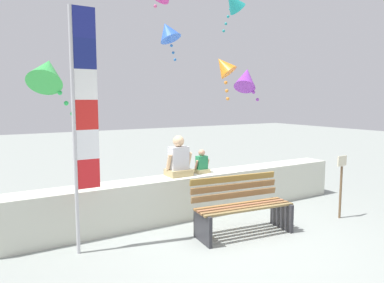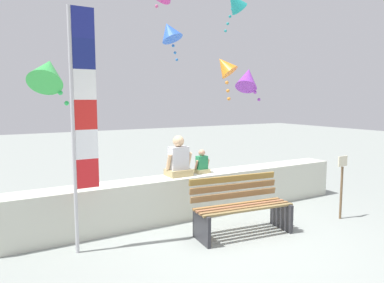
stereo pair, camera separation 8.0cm
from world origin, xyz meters
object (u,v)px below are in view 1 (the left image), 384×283
object	(u,v)px
flag_banner	(81,114)
kite_purple	(246,78)
kite_orange	(224,66)
kite_green	(47,72)
kite_blue	(168,31)
person_child	(202,164)
kite_teal	(233,2)
person_adult	(179,160)
park_bench	(242,208)
sign_post	(341,181)

from	to	relation	value
flag_banner	kite_purple	size ratio (longest dim) A/B	3.42
kite_orange	kite_green	bearing A→B (deg)	178.87
kite_green	kite_blue	bearing A→B (deg)	33.78
flag_banner	kite_green	xyz separation A→B (m)	(-0.12, 1.75, 0.66)
person_child	kite_teal	xyz separation A→B (m)	(2.71, 2.70, 3.83)
kite_purple	kite_teal	size ratio (longest dim) A/B	0.86
person_adult	kite_purple	xyz separation A→B (m)	(2.86, 1.66, 1.60)
kite_orange	person_adult	bearing A→B (deg)	-149.21
person_child	flag_banner	bearing A→B (deg)	-164.00
park_bench	kite_teal	xyz separation A→B (m)	(2.75, 3.92, 4.34)
park_bench	kite_green	world-z (taller)	kite_green
kite_orange	kite_purple	bearing A→B (deg)	29.11
kite_teal	kite_green	distance (m)	5.82
kite_orange	park_bench	bearing A→B (deg)	-119.24
person_child	kite_orange	world-z (taller)	kite_orange
flag_banner	kite_blue	distance (m)	5.71
flag_banner	kite_blue	xyz separation A→B (m)	(3.41, 4.11, 2.03)
person_adult	kite_orange	xyz separation A→B (m)	(1.70, 1.01, 1.79)
kite_blue	kite_green	bearing A→B (deg)	-146.22
person_child	kite_purple	xyz separation A→B (m)	(2.37, 1.66, 1.71)
person_adult	person_child	world-z (taller)	person_adult
kite_purple	kite_blue	bearing A→B (deg)	125.58
park_bench	kite_purple	world-z (taller)	kite_purple
flag_banner	kite_orange	xyz separation A→B (m)	(3.53, 1.68, 0.91)
person_child	kite_orange	bearing A→B (deg)	39.82
person_adult	kite_green	world-z (taller)	kite_green
person_child	kite_teal	size ratio (longest dim) A/B	0.39
park_bench	kite_purple	xyz separation A→B (m)	(2.41, 2.88, 2.22)
flag_banner	kite_teal	xyz separation A→B (m)	(5.03, 3.36, 2.85)
park_bench	kite_purple	bearing A→B (deg)	50.05
kite_orange	flag_banner	bearing A→B (deg)	-154.60
kite_blue	kite_orange	size ratio (longest dim) A/B	1.05
person_adult	kite_green	xyz separation A→B (m)	(-1.95, 1.08, 1.53)
kite_orange	kite_teal	bearing A→B (deg)	48.35
person_child	kite_green	distance (m)	3.13
kite_teal	kite_green	bearing A→B (deg)	-162.58
kite_green	sign_post	world-z (taller)	kite_green
flag_banner	kite_purple	bearing A→B (deg)	26.34
sign_post	person_adult	bearing A→B (deg)	147.37
person_child	kite_blue	distance (m)	4.70
kite_blue	sign_post	world-z (taller)	kite_blue
person_adult	person_child	size ratio (longest dim) A/B	1.64
person_adult	kite_teal	size ratio (longest dim) A/B	0.64
kite_purple	kite_blue	distance (m)	2.55
person_adult	kite_green	bearing A→B (deg)	150.94
park_bench	person_child	distance (m)	1.32
person_child	person_adult	bearing A→B (deg)	-179.96
kite_purple	kite_teal	bearing A→B (deg)	71.90
person_child	kite_purple	world-z (taller)	kite_purple
person_child	kite_orange	size ratio (longest dim) A/B	0.42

